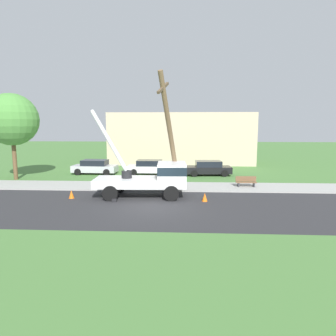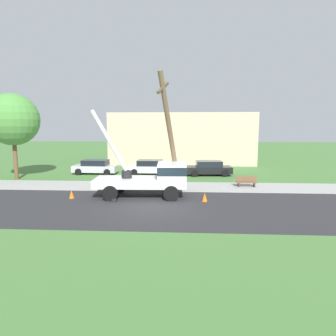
{
  "view_description": "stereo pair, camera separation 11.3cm",
  "coord_description": "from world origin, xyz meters",
  "px_view_note": "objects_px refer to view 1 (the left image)",
  "views": [
    {
      "loc": [
        1.84,
        -17.46,
        4.89
      ],
      "look_at": [
        0.75,
        3.04,
        1.95
      ],
      "focal_mm": 32.12,
      "sensor_mm": 36.0,
      "label": 1
    },
    {
      "loc": [
        1.95,
        -17.46,
        4.89
      ],
      "look_at": [
        0.75,
        3.04,
        1.95
      ],
      "focal_mm": 32.12,
      "sensor_mm": 36.0,
      "label": 2
    }
  ],
  "objects_px": {
    "parked_sedan_black": "(208,168)",
    "roadside_tree_near": "(12,120)",
    "parked_sedan_silver": "(95,167)",
    "parked_sedan_white": "(150,167)",
    "leaning_utility_pole": "(170,135)",
    "utility_truck": "(153,176)",
    "traffic_cone_behind": "(71,194)",
    "park_bench": "(246,182)",
    "traffic_cone_ahead": "(205,197)"
  },
  "relations": [
    {
      "from": "parked_sedan_black",
      "to": "roadside_tree_near",
      "type": "bearing_deg",
      "value": -169.57
    },
    {
      "from": "parked_sedan_silver",
      "to": "parked_sedan_white",
      "type": "relative_size",
      "value": 1.01
    },
    {
      "from": "parked_sedan_black",
      "to": "leaning_utility_pole",
      "type": "bearing_deg",
      "value": -110.27
    },
    {
      "from": "roadside_tree_near",
      "to": "utility_truck",
      "type": "bearing_deg",
      "value": -24.31
    },
    {
      "from": "parked_sedan_silver",
      "to": "parked_sedan_white",
      "type": "bearing_deg",
      "value": 1.32
    },
    {
      "from": "leaning_utility_pole",
      "to": "parked_sedan_black",
      "type": "relative_size",
      "value": 1.84
    },
    {
      "from": "leaning_utility_pole",
      "to": "parked_sedan_silver",
      "type": "distance_m",
      "value": 12.73
    },
    {
      "from": "parked_sedan_white",
      "to": "roadside_tree_near",
      "type": "relative_size",
      "value": 0.57
    },
    {
      "from": "utility_truck",
      "to": "parked_sedan_white",
      "type": "distance_m",
      "value": 9.64
    },
    {
      "from": "parked_sedan_silver",
      "to": "traffic_cone_behind",
      "type": "bearing_deg",
      "value": -82.07
    },
    {
      "from": "parked_sedan_white",
      "to": "roadside_tree_near",
      "type": "distance_m",
      "value": 13.17
    },
    {
      "from": "utility_truck",
      "to": "parked_sedan_black",
      "type": "xyz_separation_m",
      "value": [
        4.52,
        9.17,
        -0.7
      ]
    },
    {
      "from": "leaning_utility_pole",
      "to": "park_bench",
      "type": "xyz_separation_m",
      "value": [
        5.81,
        3.13,
        -3.76
      ]
    },
    {
      "from": "parked_sedan_black",
      "to": "parked_sedan_white",
      "type": "bearing_deg",
      "value": 176.59
    },
    {
      "from": "traffic_cone_behind",
      "to": "park_bench",
      "type": "relative_size",
      "value": 0.35
    },
    {
      "from": "traffic_cone_ahead",
      "to": "parked_sedan_white",
      "type": "height_order",
      "value": "parked_sedan_white"
    },
    {
      "from": "parked_sedan_white",
      "to": "leaning_utility_pole",
      "type": "bearing_deg",
      "value": -74.87
    },
    {
      "from": "traffic_cone_ahead",
      "to": "parked_sedan_black",
      "type": "xyz_separation_m",
      "value": [
        1.04,
        10.32,
        0.43
      ]
    },
    {
      "from": "traffic_cone_behind",
      "to": "parked_sedan_white",
      "type": "xyz_separation_m",
      "value": [
        4.11,
        10.31,
        0.43
      ]
    },
    {
      "from": "park_bench",
      "to": "roadside_tree_near",
      "type": "xyz_separation_m",
      "value": [
        -20.13,
        2.61,
        4.9
      ]
    },
    {
      "from": "utility_truck",
      "to": "traffic_cone_ahead",
      "type": "xyz_separation_m",
      "value": [
        3.48,
        -1.14,
        -1.13
      ]
    },
    {
      "from": "traffic_cone_ahead",
      "to": "parked_sedan_black",
      "type": "relative_size",
      "value": 0.12
    },
    {
      "from": "leaning_utility_pole",
      "to": "traffic_cone_ahead",
      "type": "height_order",
      "value": "leaning_utility_pole"
    },
    {
      "from": "utility_truck",
      "to": "traffic_cone_ahead",
      "type": "distance_m",
      "value": 3.83
    },
    {
      "from": "leaning_utility_pole",
      "to": "parked_sedan_white",
      "type": "distance_m",
      "value": 10.29
    },
    {
      "from": "parked_sedan_silver",
      "to": "roadside_tree_near",
      "type": "xyz_separation_m",
      "value": [
        -6.27,
        -3.47,
        4.65
      ]
    },
    {
      "from": "parked_sedan_black",
      "to": "traffic_cone_behind",
      "type": "bearing_deg",
      "value": -134.96
    },
    {
      "from": "parked_sedan_silver",
      "to": "park_bench",
      "type": "bearing_deg",
      "value": -23.68
    },
    {
      "from": "leaning_utility_pole",
      "to": "traffic_cone_ahead",
      "type": "xyz_separation_m",
      "value": [
        2.28,
        -1.33,
        -3.95
      ]
    },
    {
      "from": "parked_sedan_white",
      "to": "park_bench",
      "type": "height_order",
      "value": "parked_sedan_white"
    },
    {
      "from": "utility_truck",
      "to": "parked_sedan_white",
      "type": "bearing_deg",
      "value": 97.93
    },
    {
      "from": "parked_sedan_white",
      "to": "park_bench",
      "type": "relative_size",
      "value": 2.75
    },
    {
      "from": "traffic_cone_ahead",
      "to": "traffic_cone_behind",
      "type": "distance_m",
      "value": 8.92
    },
    {
      "from": "traffic_cone_behind",
      "to": "leaning_utility_pole",
      "type": "bearing_deg",
      "value": 8.37
    },
    {
      "from": "leaning_utility_pole",
      "to": "parked_sedan_black",
      "type": "height_order",
      "value": "leaning_utility_pole"
    },
    {
      "from": "traffic_cone_behind",
      "to": "traffic_cone_ahead",
      "type": "bearing_deg",
      "value": -2.26
    },
    {
      "from": "leaning_utility_pole",
      "to": "park_bench",
      "type": "height_order",
      "value": "leaning_utility_pole"
    },
    {
      "from": "parked_sedan_white",
      "to": "parked_sedan_silver",
      "type": "bearing_deg",
      "value": -178.68
    },
    {
      "from": "park_bench",
      "to": "roadside_tree_near",
      "type": "bearing_deg",
      "value": 172.61
    },
    {
      "from": "parked_sedan_silver",
      "to": "roadside_tree_near",
      "type": "distance_m",
      "value": 8.54
    },
    {
      "from": "leaning_utility_pole",
      "to": "roadside_tree_near",
      "type": "height_order",
      "value": "leaning_utility_pole"
    },
    {
      "from": "parked_sedan_silver",
      "to": "leaning_utility_pole",
      "type": "bearing_deg",
      "value": -48.85
    },
    {
      "from": "utility_truck",
      "to": "parked_sedan_silver",
      "type": "bearing_deg",
      "value": 126.1
    },
    {
      "from": "roadside_tree_near",
      "to": "leaning_utility_pole",
      "type": "bearing_deg",
      "value": -21.86
    },
    {
      "from": "utility_truck",
      "to": "park_bench",
      "type": "height_order",
      "value": "utility_truck"
    },
    {
      "from": "parked_sedan_white",
      "to": "roadside_tree_near",
      "type": "xyz_separation_m",
      "value": [
        -11.79,
        -3.6,
        4.65
      ]
    },
    {
      "from": "traffic_cone_behind",
      "to": "parked_sedan_silver",
      "type": "distance_m",
      "value": 10.29
    },
    {
      "from": "leaning_utility_pole",
      "to": "roadside_tree_near",
      "type": "bearing_deg",
      "value": 158.14
    },
    {
      "from": "leaning_utility_pole",
      "to": "parked_sedan_silver",
      "type": "bearing_deg",
      "value": 131.15
    },
    {
      "from": "leaning_utility_pole",
      "to": "roadside_tree_near",
      "type": "relative_size",
      "value": 1.08
    }
  ]
}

